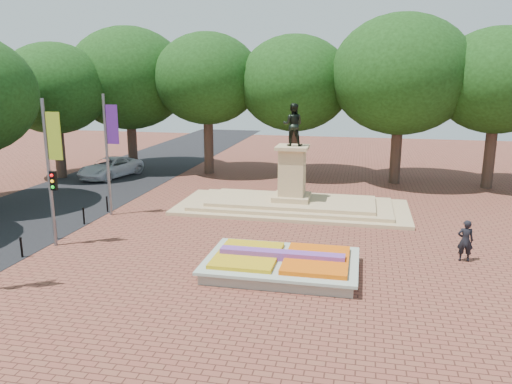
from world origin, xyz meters
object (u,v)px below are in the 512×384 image
Objects in this scene: flower_bed at (282,263)px; pedestrian at (465,241)px; van at (110,167)px; monument at (292,195)px.

pedestrian is (7.66, 2.94, 0.56)m from flower_bed.
flower_bed is at bearing 20.93° from pedestrian.
pedestrian is (24.24, -13.64, 0.16)m from van.
flower_bed is 1.12× the size of van.
monument is 11.19m from pedestrian.
pedestrian is (8.69, -7.06, 0.06)m from monument.
monument reaches higher than flower_bed.
pedestrian reaches higher than van.
pedestrian is at bearing 21.01° from flower_bed.
monument is at bearing -39.17° from pedestrian.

